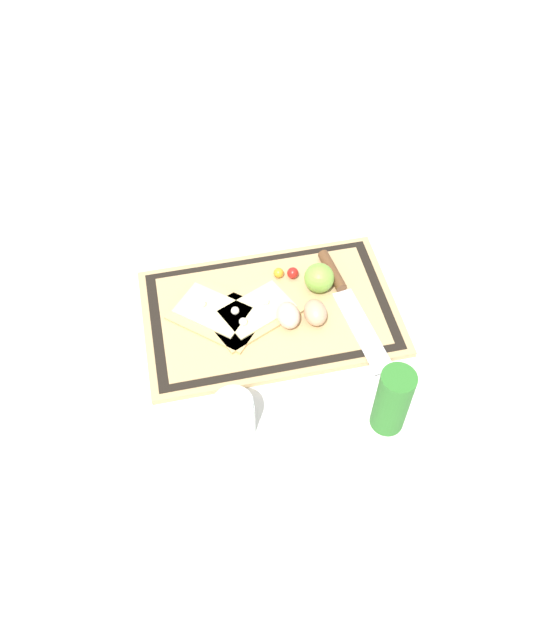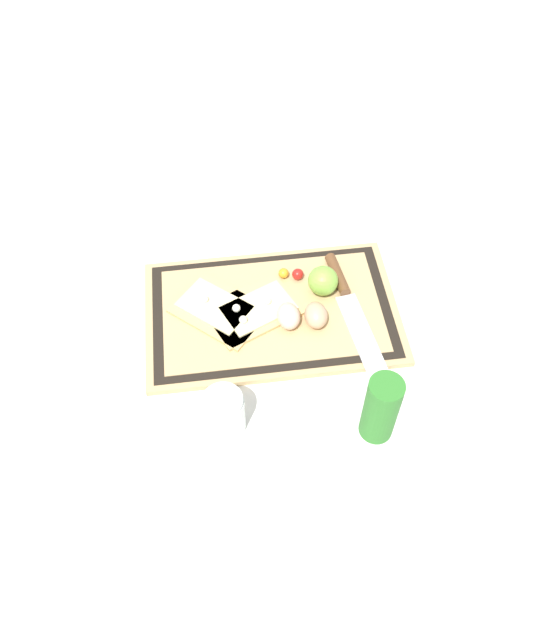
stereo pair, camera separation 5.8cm
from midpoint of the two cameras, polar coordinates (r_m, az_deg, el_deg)
The scene contains 12 objects.
ground_plane at distance 1.23m, azimuth -1.73°, elevation 0.43°, with size 6.00×6.00×0.00m, color silver.
cutting_board at distance 1.22m, azimuth -1.74°, elevation 0.65°, with size 0.49×0.31×0.02m.
pizza_slice_near at distance 1.21m, azimuth -6.64°, elevation 0.61°, with size 0.21×0.20×0.02m.
pizza_slice_far at distance 1.21m, azimuth -3.37°, elevation 0.66°, with size 0.20×0.18×0.02m.
knife at distance 1.24m, azimuth 4.84°, elevation 2.75°, with size 0.07×0.30×0.02m.
egg_brown at distance 1.18m, azimuth 2.35°, elevation 0.64°, with size 0.04×0.06×0.04m, color tan.
egg_pink at distance 1.18m, azimuth -0.14°, elevation 0.39°, with size 0.04×0.06×0.04m, color beige.
lime at distance 1.23m, azimuth 2.75°, elevation 3.82°, with size 0.06×0.06×0.06m, color #7FB742.
cherry_tomato_red at distance 1.26m, azimuth 0.36°, elevation 4.28°, with size 0.02×0.02×0.02m, color red.
cherry_tomato_yellow at distance 1.26m, azimuth -0.94°, elevation 4.29°, with size 0.02×0.02×0.02m, color gold.
herb_pot at distance 1.03m, azimuth 8.63°, elevation -9.05°, with size 0.10×0.10×0.20m.
sauce_jar at distance 1.06m, azimuth -5.28°, elevation -8.95°, with size 0.07×0.07×0.09m.
Camera 1 is at (0.15, 0.73, 0.97)m, focal length 35.00 mm.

